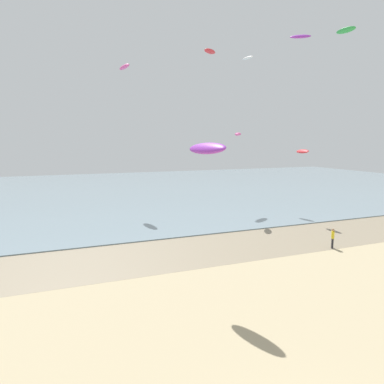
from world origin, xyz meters
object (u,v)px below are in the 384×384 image
(kite_aloft_2, at_px, (238,134))
(kite_aloft_3, at_px, (210,51))
(kite_aloft_1, at_px, (346,30))
(kite_aloft_4, at_px, (248,58))
(kite_aloft_9, at_px, (124,67))
(person_nearest_camera, at_px, (333,238))
(kite_aloft_11, at_px, (300,37))
(kite_aloft_0, at_px, (303,151))
(kite_aloft_5, at_px, (207,148))

(kite_aloft_2, distance_m, kite_aloft_3, 17.58)
(kite_aloft_2, bearing_deg, kite_aloft_1, 52.74)
(kite_aloft_2, relative_size, kite_aloft_4, 1.04)
(kite_aloft_3, bearing_deg, kite_aloft_9, -32.51)
(person_nearest_camera, height_order, kite_aloft_11, kite_aloft_11)
(kite_aloft_2, distance_m, kite_aloft_11, 12.41)
(kite_aloft_3, bearing_deg, kite_aloft_4, 118.40)
(kite_aloft_0, relative_size, kite_aloft_4, 1.01)
(kite_aloft_5, height_order, kite_aloft_9, kite_aloft_9)
(kite_aloft_2, xyz_separation_m, kite_aloft_11, (1.06, -9.05, 8.43))
(kite_aloft_2, xyz_separation_m, kite_aloft_5, (-11.80, -17.42, -1.20))
(kite_aloft_9, bearing_deg, kite_aloft_0, -139.33)
(kite_aloft_3, distance_m, kite_aloft_5, 35.69)
(kite_aloft_4, bearing_deg, kite_aloft_5, 136.40)
(kite_aloft_0, height_order, kite_aloft_5, kite_aloft_5)
(kite_aloft_11, bearing_deg, kite_aloft_5, -113.22)
(kite_aloft_1, relative_size, kite_aloft_5, 0.60)
(person_nearest_camera, height_order, kite_aloft_1, kite_aloft_1)
(person_nearest_camera, relative_size, kite_aloft_0, 0.78)
(kite_aloft_1, distance_m, kite_aloft_2, 14.76)
(kite_aloft_5, bearing_deg, kite_aloft_4, 132.61)
(kite_aloft_0, xyz_separation_m, kite_aloft_4, (0.89, 13.85, 12.96))
(person_nearest_camera, height_order, kite_aloft_3, kite_aloft_3)
(kite_aloft_4, bearing_deg, person_nearest_camera, 157.85)
(kite_aloft_1, relative_size, kite_aloft_3, 0.72)
(kite_aloft_1, xyz_separation_m, kite_aloft_4, (2.78, 21.18, 2.27))
(kite_aloft_9, bearing_deg, kite_aloft_5, 171.90)
(kite_aloft_0, bearing_deg, kite_aloft_1, -9.14)
(kite_aloft_3, relative_size, kite_aloft_9, 0.86)
(person_nearest_camera, bearing_deg, kite_aloft_5, -164.51)
(kite_aloft_4, xyz_separation_m, kite_aloft_11, (-5.99, -19.16, -2.61))
(kite_aloft_0, height_order, kite_aloft_9, kite_aloft_9)
(kite_aloft_0, distance_m, kite_aloft_11, 12.70)
(kite_aloft_3, distance_m, kite_aloft_9, 12.94)
(kite_aloft_2, height_order, kite_aloft_11, kite_aloft_11)
(kite_aloft_0, bearing_deg, kite_aloft_9, -128.79)
(person_nearest_camera, relative_size, kite_aloft_3, 0.63)
(person_nearest_camera, relative_size, kite_aloft_5, 0.53)
(kite_aloft_0, distance_m, kite_aloft_2, 7.47)
(kite_aloft_0, bearing_deg, kite_aloft_2, -115.96)
(person_nearest_camera, height_order, kite_aloft_5, kite_aloft_5)
(kite_aloft_2, relative_size, kite_aloft_5, 0.69)
(kite_aloft_4, height_order, kite_aloft_11, kite_aloft_4)
(kite_aloft_0, height_order, kite_aloft_3, kite_aloft_3)
(kite_aloft_0, xyz_separation_m, kite_aloft_11, (-5.10, -5.31, 10.35))
(kite_aloft_0, height_order, kite_aloft_11, kite_aloft_11)
(kite_aloft_2, bearing_deg, kite_aloft_11, 38.32)
(kite_aloft_9, distance_m, kite_aloft_11, 24.14)
(kite_aloft_0, relative_size, kite_aloft_2, 0.97)
(kite_aloft_3, bearing_deg, kite_aloft_2, 45.76)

